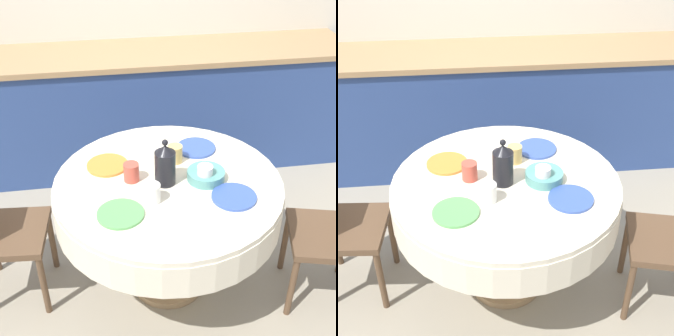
% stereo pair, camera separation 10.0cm
% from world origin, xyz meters
% --- Properties ---
extents(ground_plane, '(12.00, 12.00, 0.00)m').
position_xyz_m(ground_plane, '(0.00, 0.00, 0.00)').
color(ground_plane, '#9E937F').
extents(kitchen_counter, '(3.24, 0.64, 0.95)m').
position_xyz_m(kitchen_counter, '(0.00, 1.38, 0.48)').
color(kitchen_counter, '#2D4784').
rests_on(kitchen_counter, ground_plane).
extents(dining_table, '(1.20, 1.20, 0.74)m').
position_xyz_m(dining_table, '(0.00, 0.00, 0.62)').
color(dining_table, tan).
rests_on(dining_table, ground_plane).
extents(plate_near_left, '(0.22, 0.22, 0.01)m').
position_xyz_m(plate_near_left, '(-0.26, -0.24, 0.75)').
color(plate_near_left, '#5BA85B').
rests_on(plate_near_left, dining_table).
extents(cup_near_left, '(0.08, 0.08, 0.10)m').
position_xyz_m(cup_near_left, '(-0.10, -0.16, 0.79)').
color(cup_near_left, white).
rests_on(cup_near_left, dining_table).
extents(plate_near_right, '(0.22, 0.22, 0.01)m').
position_xyz_m(plate_near_right, '(0.30, -0.19, 0.75)').
color(plate_near_right, '#3856AD').
rests_on(plate_near_right, dining_table).
extents(cup_near_right, '(0.08, 0.08, 0.10)m').
position_xyz_m(cup_near_right, '(0.18, -0.04, 0.79)').
color(cup_near_right, white).
rests_on(cup_near_right, dining_table).
extents(plate_far_left, '(0.22, 0.22, 0.01)m').
position_xyz_m(plate_far_left, '(-0.30, 0.19, 0.75)').
color(plate_far_left, orange).
rests_on(plate_far_left, dining_table).
extents(cup_far_left, '(0.08, 0.08, 0.10)m').
position_xyz_m(cup_far_left, '(-0.19, 0.04, 0.79)').
color(cup_far_left, '#CC4C3D').
rests_on(cup_far_left, dining_table).
extents(plate_far_right, '(0.22, 0.22, 0.01)m').
position_xyz_m(plate_far_right, '(0.21, 0.29, 0.75)').
color(plate_far_right, '#3856AD').
rests_on(plate_far_right, dining_table).
extents(cup_far_right, '(0.08, 0.08, 0.10)m').
position_xyz_m(cup_far_right, '(0.07, 0.18, 0.79)').
color(cup_far_right, '#DBB766').
rests_on(cup_far_right, dining_table).
extents(coffee_carafe, '(0.11, 0.11, 0.26)m').
position_xyz_m(coffee_carafe, '(-0.02, -0.01, 0.85)').
color(coffee_carafe, black).
rests_on(coffee_carafe, dining_table).
extents(fruit_bowl, '(0.20, 0.20, 0.05)m').
position_xyz_m(fruit_bowl, '(0.20, -0.02, 0.77)').
color(fruit_bowl, '#569993').
rests_on(fruit_bowl, dining_table).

